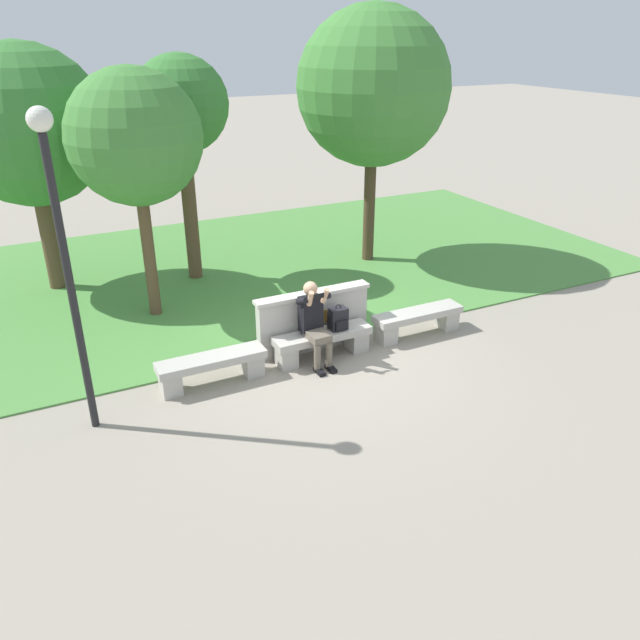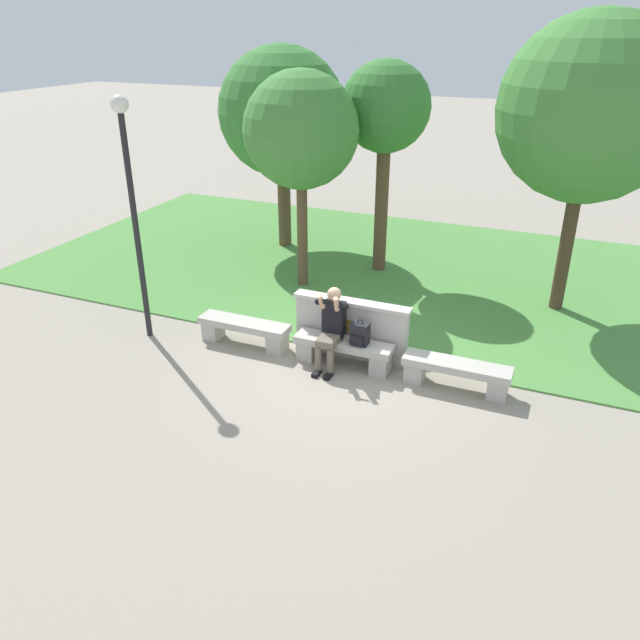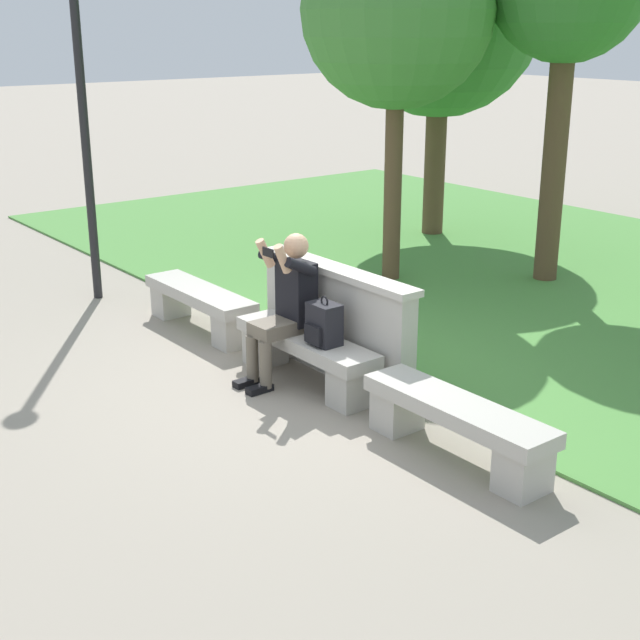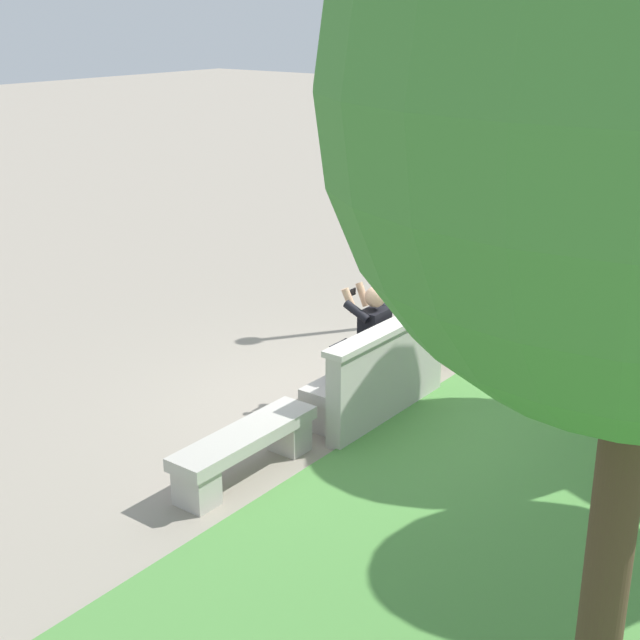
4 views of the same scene
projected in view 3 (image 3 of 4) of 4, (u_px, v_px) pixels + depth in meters
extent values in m
plane|color=gray|center=(306.00, 383.00, 7.93)|extent=(80.00, 80.00, 0.00)
cube|color=#518E42|center=(603.00, 294.00, 10.48)|extent=(17.26, 8.00, 0.03)
cube|color=#B7B2A8|center=(199.00, 294.00, 9.17)|extent=(1.62, 0.40, 0.12)
cube|color=#B7B2A8|center=(171.00, 301.00, 9.71)|extent=(0.28, 0.34, 0.33)
cube|color=#B7B2A8|center=(233.00, 331.00, 8.77)|extent=(0.28, 0.34, 0.33)
cube|color=#B7B2A8|center=(306.00, 342.00, 7.81)|extent=(1.62, 0.40, 0.12)
cube|color=#B7B2A8|center=(266.00, 346.00, 8.35)|extent=(0.28, 0.34, 0.33)
cube|color=#B7B2A8|center=(351.00, 387.00, 7.41)|extent=(0.28, 0.34, 0.33)
cube|color=#B7B2A8|center=(457.00, 409.00, 6.44)|extent=(1.62, 0.40, 0.12)
cube|color=#B7B2A8|center=(397.00, 409.00, 6.99)|extent=(0.28, 0.34, 0.33)
cube|color=#B7B2A8|center=(523.00, 470.00, 6.04)|extent=(0.28, 0.34, 0.33)
cube|color=#B7B2A8|center=(336.00, 325.00, 7.98)|extent=(1.90, 0.18, 0.95)
cube|color=beige|center=(336.00, 270.00, 7.82)|extent=(1.96, 0.24, 0.06)
cube|color=olive|center=(327.00, 315.00, 7.88)|extent=(0.44, 0.02, 0.22)
cube|color=black|center=(246.00, 382.00, 7.86)|extent=(0.11, 0.24, 0.06)
cylinder|color=#6B6051|center=(252.00, 358.00, 7.84)|extent=(0.11, 0.11, 0.42)
cube|color=black|center=(260.00, 389.00, 7.72)|extent=(0.11, 0.24, 0.06)
cylinder|color=#6B6051|center=(266.00, 365.00, 7.69)|extent=(0.11, 0.11, 0.42)
cube|color=#6B6051|center=(276.00, 328.00, 7.79)|extent=(0.31, 0.43, 0.12)
cube|color=black|center=(297.00, 292.00, 7.84)|extent=(0.34, 0.23, 0.56)
sphere|color=tan|center=(296.00, 246.00, 7.71)|extent=(0.22, 0.22, 0.22)
cylinder|color=black|center=(274.00, 258.00, 7.83)|extent=(0.10, 0.31, 0.21)
cylinder|color=tan|center=(265.00, 253.00, 7.67)|extent=(0.10, 0.19, 0.27)
cylinder|color=black|center=(301.00, 267.00, 7.55)|extent=(0.10, 0.31, 0.21)
cylinder|color=tan|center=(283.00, 259.00, 7.49)|extent=(0.11, 0.19, 0.27)
cube|color=black|center=(268.00, 252.00, 7.53)|extent=(0.15, 0.02, 0.08)
cube|color=black|center=(324.00, 324.00, 7.52)|extent=(0.28, 0.20, 0.36)
cube|color=black|center=(314.00, 335.00, 7.48)|extent=(0.20, 0.06, 0.16)
torus|color=black|center=(324.00, 301.00, 7.46)|extent=(0.10, 0.02, 0.10)
cylinder|color=brown|center=(554.00, 161.00, 10.61)|extent=(0.28, 0.28, 2.95)
cylinder|color=brown|center=(435.00, 157.00, 13.11)|extent=(0.31, 0.31, 2.32)
sphere|color=#387A33|center=(441.00, 12.00, 12.46)|extent=(2.91, 2.91, 2.91)
cylinder|color=brown|center=(393.00, 179.00, 10.69)|extent=(0.21, 0.21, 2.52)
sphere|color=#428438|center=(397.00, 10.00, 10.08)|extent=(2.23, 2.23, 2.23)
cylinder|color=black|center=(85.00, 133.00, 9.79)|extent=(0.10, 0.10, 3.78)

